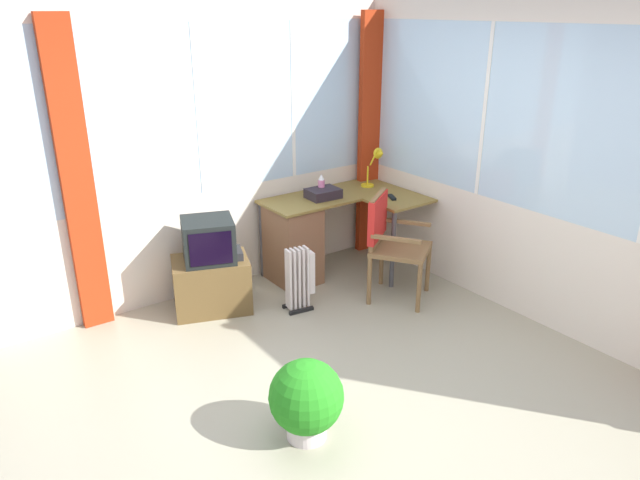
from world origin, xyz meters
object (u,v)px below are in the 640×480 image
at_px(tv_remote, 392,197).
at_px(paper_tray, 323,193).
at_px(spray_bottle, 321,185).
at_px(space_heater, 300,278).
at_px(desk, 300,237).
at_px(wooden_armchair, 387,233).
at_px(potted_plant, 306,399).
at_px(tv_on_stand, 211,270).
at_px(desk_lamp, 377,161).

relative_size(tv_remote, paper_tray, 0.50).
relative_size(spray_bottle, space_heater, 0.38).
distance_m(desk, paper_tray, 0.47).
distance_m(desk, wooden_armchair, 0.88).
xyz_separation_m(desk, space_heater, (-0.36, -0.52, -0.14)).
height_order(desk, potted_plant, desk).
distance_m(space_heater, potted_plant, 1.66).
relative_size(desk, space_heater, 2.47).
xyz_separation_m(desk, wooden_armchair, (0.41, -0.76, 0.18)).
relative_size(spray_bottle, potted_plant, 0.41).
xyz_separation_m(tv_on_stand, potted_plant, (-0.29, -1.84, -0.09)).
bearing_deg(paper_tray, tv_on_stand, -177.76).
xyz_separation_m(paper_tray, tv_on_stand, (-1.23, -0.05, -0.45)).
relative_size(desk, paper_tray, 4.70).
xyz_separation_m(paper_tray, wooden_armchair, (0.16, -0.74, -0.21)).
bearing_deg(tv_on_stand, desk, 4.09).
bearing_deg(tv_on_stand, spray_bottle, 5.00).
bearing_deg(spray_bottle, space_heater, -138.62).
xyz_separation_m(desk_lamp, wooden_armchair, (-0.51, -0.74, -0.43)).
xyz_separation_m(spray_bottle, tv_on_stand, (-1.25, -0.11, -0.51)).
relative_size(desk_lamp, tv_remote, 2.66).
relative_size(desk, potted_plant, 2.70).
bearing_deg(spray_bottle, wooden_armchair, -80.20).
bearing_deg(desk, spray_bottle, 8.21).
bearing_deg(space_heater, tv_on_stand, 144.30).
relative_size(wooden_armchair, potted_plant, 1.84).
height_order(desk, tv_on_stand, tv_on_stand).
distance_m(tv_on_stand, space_heater, 0.77).
relative_size(desk, wooden_armchair, 1.47).
distance_m(tv_remote, potted_plant, 2.58).
height_order(desk, desk_lamp, desk_lamp).
bearing_deg(space_heater, wooden_armchair, -17.48).
bearing_deg(potted_plant, spray_bottle, 51.72).
bearing_deg(space_heater, spray_bottle, 41.38).
height_order(spray_bottle, space_heater, spray_bottle).
bearing_deg(desk, wooden_armchair, -61.43).
bearing_deg(potted_plant, desk, 56.51).
bearing_deg(desk_lamp, tv_on_stand, -178.55).
bearing_deg(desk_lamp, desk, 178.65).
distance_m(tv_remote, spray_bottle, 0.68).
bearing_deg(tv_on_stand, paper_tray, 2.24).
height_order(tv_on_stand, potted_plant, tv_on_stand).
bearing_deg(space_heater, tv_remote, 5.10).
xyz_separation_m(spray_bottle, wooden_armchair, (0.14, -0.80, -0.27)).
xyz_separation_m(space_heater, potted_plant, (-0.91, -1.39, -0.02)).
relative_size(tv_remote, spray_bottle, 0.69).
xyz_separation_m(spray_bottle, paper_tray, (-0.02, -0.06, -0.06)).
xyz_separation_m(desk, tv_remote, (0.77, -0.42, 0.36)).
xyz_separation_m(tv_remote, potted_plant, (-2.04, -1.49, -0.51)).
relative_size(desk, spray_bottle, 6.53).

